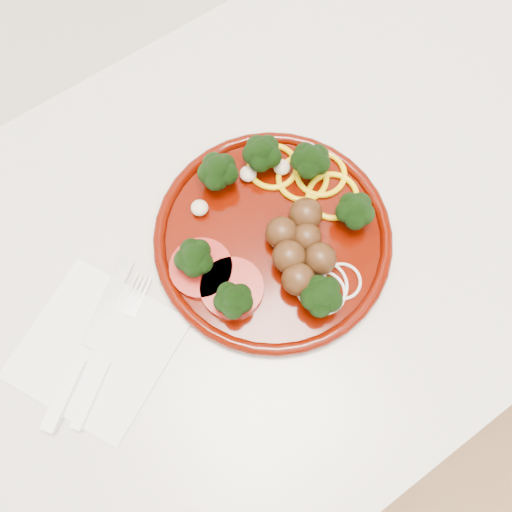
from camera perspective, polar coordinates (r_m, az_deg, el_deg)
counter at (r=1.09m, az=3.27°, el=-4.84°), size 2.40×0.60×0.90m
plate at (r=0.63m, az=1.92°, el=2.22°), size 0.27×0.27×0.06m
napkin at (r=0.63m, az=-15.65°, el=-8.89°), size 0.20×0.20×0.00m
knife at (r=0.63m, az=-17.34°, el=-10.28°), size 0.17×0.12×0.01m
fork at (r=0.62m, az=-15.39°, el=-11.42°), size 0.15×0.11×0.01m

